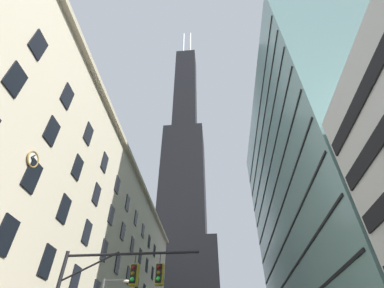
% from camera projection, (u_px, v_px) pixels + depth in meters
% --- Properties ---
extents(station_building, '(17.07, 61.82, 27.90)m').
position_uv_depth(station_building, '(64.00, 258.00, 37.42)').
color(station_building, '#BCAF93').
rests_on(station_building, ground).
extents(dark_skyscraper, '(24.56, 24.56, 180.69)m').
position_uv_depth(dark_skyscraper, '(183.00, 208.00, 105.16)').
color(dark_skyscraper, black).
rests_on(dark_skyscraper, ground).
extents(glass_office_midrise, '(18.31, 44.25, 46.71)m').
position_uv_depth(glass_office_midrise, '(332.00, 197.00, 43.48)').
color(glass_office_midrise, gray).
rests_on(glass_office_midrise, ground).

